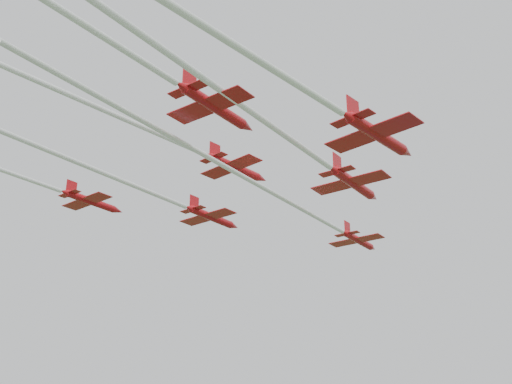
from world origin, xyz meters
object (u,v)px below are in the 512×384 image
Objects in this scene: jet_lead at (292,203)px; jet_row3_right at (312,94)px; jet_row3_mid at (140,126)px; jet_row4_right at (96,32)px; jet_row2_right at (269,124)px; jet_row2_left at (121,180)px.

jet_row3_right reaches higher than jet_lead.
jet_row3_mid reaches higher than jet_row3_right.
jet_row3_mid reaches higher than jet_row4_right.
jet_row2_right is 1.27× the size of jet_row3_mid.
jet_lead is 35.69m from jet_row4_right.
jet_row3_right is at bearing -33.04° from jet_row2_right.
jet_row4_right reaches higher than jet_row3_right.
jet_row2_right is at bearing 35.36° from jet_row3_mid.
jet_row3_mid reaches higher than jet_row2_left.
jet_lead is 25.35m from jet_row3_right.
jet_row3_mid is (10.60, -7.56, 0.63)m from jet_row2_left.
jet_lead is at bearing 45.54° from jet_row2_left.
jet_row3_mid is 16.54m from jet_row4_right.
jet_row2_left is 1.07× the size of jet_row4_right.
jet_row2_left is 13.04m from jet_row3_mid.
jet_row3_mid is (-11.62, -6.17, 0.74)m from jet_row2_right.
jet_row3_mid reaches higher than jet_lead.
jet_row2_right is 9.50m from jet_row3_right.
jet_row2_right is at bearing -64.97° from jet_lead.
jet_row4_right is (-2.50, -19.95, -0.06)m from jet_row2_right.
jet_lead is at bearing 98.64° from jet_row4_right.
jet_row3_mid is 1.12× the size of jet_row3_right.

